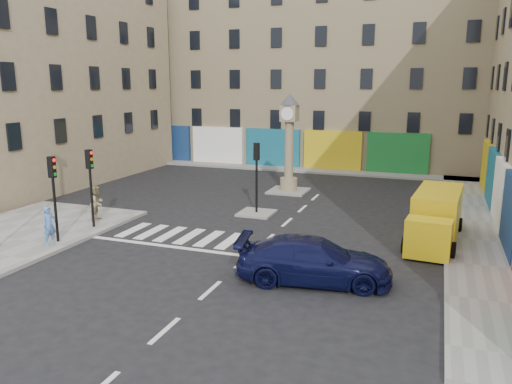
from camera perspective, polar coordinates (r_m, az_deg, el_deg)
The scene contains 15 objects.
ground at distance 18.88m, azimuth -2.62°, elevation -8.91°, with size 120.00×120.00×0.00m, color black.
sidewalk_right at distance 27.13m, azimuth 23.41°, elevation -3.16°, with size 2.60×30.00×0.15m, color gray.
sidewalk_far at distance 40.49m, azimuth 4.32°, elevation 2.64°, with size 32.00×2.40×0.15m, color gray.
island_near at distance 26.66m, azimuth 0.06°, elevation -2.42°, with size 1.80×1.80×0.12m, color gray.
island_far at distance 32.21m, azimuth 3.73°, elevation 0.12°, with size 2.40×2.40×0.12m, color gray.
building_far at distance 45.56m, azimuth 6.56°, elevation 14.30°, with size 32.00×10.00×17.00m, color #7D7053.
building_left at distance 38.28m, azimuth -22.90°, elevation 12.34°, with size 8.00×20.00×15.00m, color #978462.
traffic_light_left_near at distance 22.74m, azimuth -22.15°, elevation 0.72°, with size 0.28×0.22×3.70m.
traffic_light_left_far at distance 24.53m, azimuth -18.42°, elevation 1.78°, with size 0.28×0.22×3.70m.
traffic_light_island at distance 26.13m, azimuth 0.06°, elevation 2.96°, with size 0.28×0.22×3.70m.
clock_pillar at distance 31.66m, azimuth 3.82°, elevation 6.31°, with size 1.20×1.20×6.10m.
navy_sedan at distance 17.68m, azimuth 6.62°, elevation -7.77°, with size 2.19×5.39×1.56m, color black.
yellow_van at distance 23.33m, azimuth 19.87°, elevation -2.71°, with size 2.46×6.13×2.18m.
pedestrian_blue at distance 22.70m, azimuth -22.56°, elevation -3.58°, with size 0.61×0.40×1.67m, color #5079B8.
pedestrian_tan at distance 26.00m, azimuth -17.69°, elevation -1.21°, with size 0.85×0.66×1.74m, color tan.
Camera 1 is at (6.86, -16.22, 6.81)m, focal length 35.00 mm.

